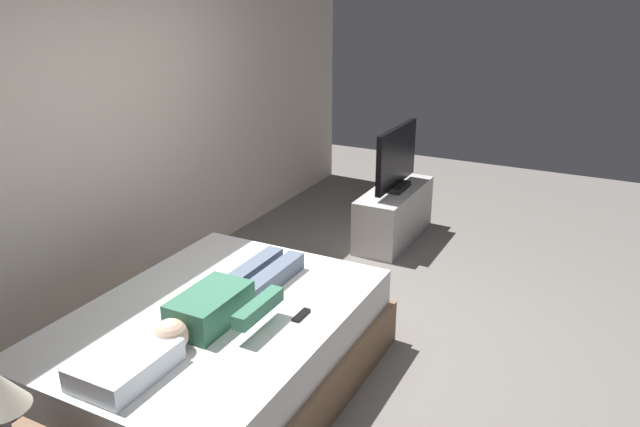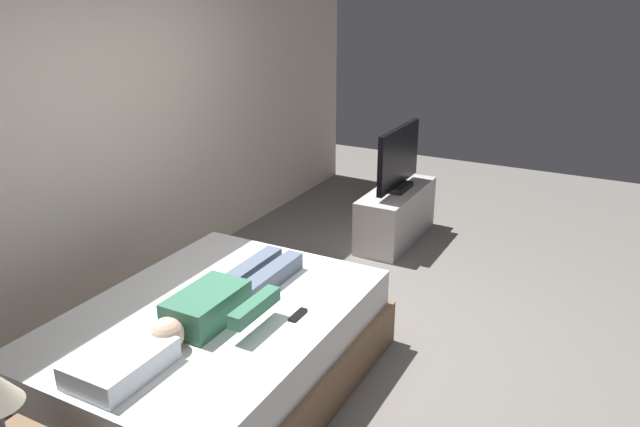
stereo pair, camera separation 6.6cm
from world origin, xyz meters
The scene contains 8 objects.
ground_plane centered at (0.00, 0.00, 0.00)m, with size 10.00×10.00×0.00m, color slate.
back_wall centered at (0.40, 1.99, 1.40)m, with size 6.40×0.10×2.80m, color beige.
bed centered at (-0.71, 0.59, 0.26)m, with size 2.02×1.51×0.54m.
pillow centered at (-1.40, 0.59, 0.60)m, with size 0.48×0.34×0.12m, color white.
person centered at (-0.68, 0.51, 0.62)m, with size 1.26×0.46×0.18m.
remote centered at (-0.53, 0.10, 0.55)m, with size 0.15×0.04×0.02m, color black.
tv_stand centered at (1.98, 0.49, 0.25)m, with size 1.10×0.40×0.50m, color #B7B2AD.
tv centered at (1.98, 0.49, 0.78)m, with size 0.88×0.20×0.59m.
Camera 2 is at (-3.18, -1.45, 2.32)m, focal length 34.71 mm.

